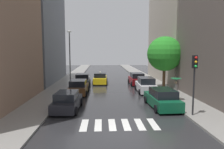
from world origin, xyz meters
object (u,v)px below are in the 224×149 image
object	(u,v)px
taxi_midroad	(100,78)
street_tree_right	(165,54)
parked_car_right_second	(146,85)
parked_car_right_third	(137,79)
parked_car_left_nearest	(67,101)
traffic_light_right_corner	(195,72)
pedestrian_foreground	(176,84)
parked_car_left_second	(78,87)
lamp_post_left	(70,54)
parked_car_left_third	(82,80)
parked_car_right_nearest	(162,99)

from	to	relation	value
taxi_midroad	street_tree_right	xyz separation A→B (m)	(7.95, -5.02, 3.66)
parked_car_right_second	parked_car_right_third	xyz separation A→B (m)	(-0.12, 5.50, -0.02)
parked_car_left_nearest	traffic_light_right_corner	xyz separation A→B (m)	(9.35, -2.22, 2.56)
parked_car_left_nearest	parked_car_right_third	xyz separation A→B (m)	(7.74, 12.54, 0.07)
street_tree_right	traffic_light_right_corner	distance (m)	11.11
parked_car_right_second	pedestrian_foreground	xyz separation A→B (m)	(1.85, -4.64, 0.83)
parked_car_left_nearest	traffic_light_right_corner	distance (m)	9.94
parked_car_left_second	traffic_light_right_corner	world-z (taller)	traffic_light_right_corner
parked_car_left_second	lamp_post_left	size ratio (longest dim) A/B	0.58
parked_car_right_third	pedestrian_foreground	world-z (taller)	pedestrian_foreground
parked_car_right_second	taxi_midroad	bearing A→B (deg)	39.47
parked_car_left_nearest	street_tree_right	xyz separation A→B (m)	(10.50, 8.76, 3.70)
pedestrian_foreground	traffic_light_right_corner	world-z (taller)	traffic_light_right_corner
parked_car_left_third	street_tree_right	world-z (taller)	street_tree_right
parked_car_left_nearest	parked_car_left_third	xyz separation A→B (m)	(0.08, 12.40, 0.05)
parked_car_left_nearest	pedestrian_foreground	size ratio (longest dim) A/B	2.11
taxi_midroad	lamp_post_left	size ratio (longest dim) A/B	0.60
taxi_midroad	lamp_post_left	distance (m)	5.64
parked_car_right_third	traffic_light_right_corner	distance (m)	15.06
pedestrian_foreground	parked_car_right_third	bearing A→B (deg)	-35.04
parked_car_left_nearest	traffic_light_right_corner	world-z (taller)	traffic_light_right_corner
parked_car_right_second	parked_car_right_third	distance (m)	5.50
pedestrian_foreground	traffic_light_right_corner	bearing A→B (deg)	129.43
parked_car_left_second	parked_car_right_nearest	bearing A→B (deg)	-126.86
parked_car_right_second	lamp_post_left	bearing A→B (deg)	60.03
parked_car_left_second	parked_car_right_nearest	world-z (taller)	parked_car_right_nearest
parked_car_right_nearest	street_tree_right	size ratio (longest dim) A/B	0.76
parked_car_right_nearest	taxi_midroad	xyz separation A→B (m)	(-5.31, 13.37, -0.00)
parked_car_left_third	pedestrian_foreground	world-z (taller)	pedestrian_foreground
parked_car_left_second	parked_car_left_third	xyz separation A→B (m)	(-0.11, 6.08, 0.02)
parked_car_right_nearest	traffic_light_right_corner	bearing A→B (deg)	-153.01
parked_car_left_nearest	street_tree_right	distance (m)	14.17
taxi_midroad	pedestrian_foreground	xyz separation A→B (m)	(7.16, -11.38, 0.89)
parked_car_left_second	parked_car_left_nearest	bearing A→B (deg)	179.02
parked_car_left_nearest	street_tree_right	world-z (taller)	street_tree_right
parked_car_right_nearest	parked_car_right_second	size ratio (longest dim) A/B	1.07
parked_car_right_third	traffic_light_right_corner	bearing A→B (deg)	-174.83
parked_car_right_second	taxi_midroad	world-z (taller)	taxi_midroad
taxi_midroad	parked_car_left_third	bearing A→B (deg)	121.06
parked_car_right_second	parked_car_left_nearest	bearing A→B (deg)	133.04
parked_car_right_third	taxi_midroad	xyz separation A→B (m)	(-5.19, 1.24, -0.03)
parked_car_left_third	parked_car_right_nearest	world-z (taller)	parked_car_left_third
parked_car_left_second	parked_car_right_second	distance (m)	7.71
parked_car_right_second	street_tree_right	world-z (taller)	street_tree_right
parked_car_right_third	traffic_light_right_corner	world-z (taller)	traffic_light_right_corner
pedestrian_foreground	street_tree_right	xyz separation A→B (m)	(0.79, 6.36, 2.77)
parked_car_right_third	pedestrian_foreground	xyz separation A→B (m)	(1.97, -10.14, 0.86)
parked_car_right_second	lamp_post_left	xyz separation A→B (m)	(-9.52, 5.76, 3.57)
lamp_post_left	parked_car_right_second	bearing A→B (deg)	-31.16
parked_car_left_nearest	parked_car_right_third	world-z (taller)	parked_car_right_third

